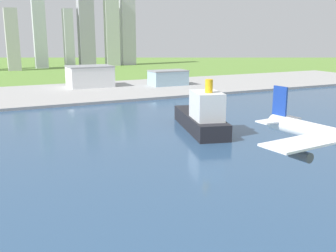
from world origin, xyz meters
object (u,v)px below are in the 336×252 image
at_px(warehouse_annex, 168,78).
at_px(warehouse_main, 90,76).
at_px(airplane_landing, 336,138).
at_px(cargo_ship, 202,116).

bearing_deg(warehouse_annex, warehouse_main, 162.75).
relative_size(airplane_landing, cargo_ship, 0.56).
xyz_separation_m(airplane_landing, warehouse_main, (43.61, 374.36, -24.58)).
bearing_deg(airplane_landing, warehouse_main, 83.36).
bearing_deg(warehouse_main, warehouse_annex, -17.25).
xyz_separation_m(warehouse_main, warehouse_annex, (83.05, -25.78, -2.95)).
distance_m(airplane_landing, cargo_ship, 163.90).
bearing_deg(airplane_landing, warehouse_annex, 70.03).
bearing_deg(cargo_ship, warehouse_main, 93.19).
height_order(cargo_ship, warehouse_main, cargo_ship).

